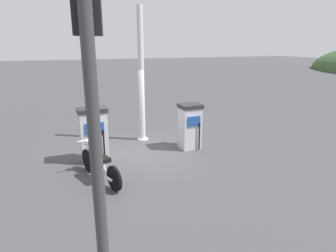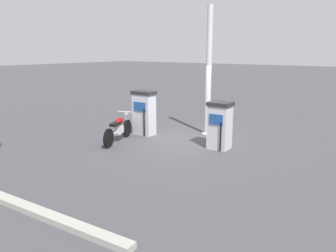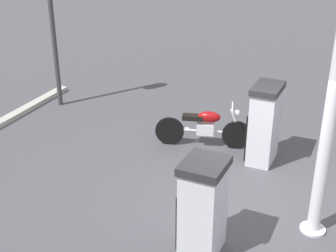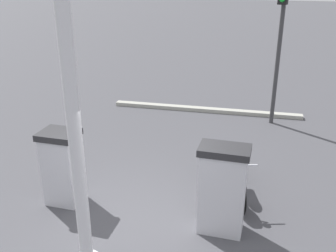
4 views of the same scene
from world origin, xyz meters
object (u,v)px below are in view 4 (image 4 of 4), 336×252
Objects in this scene: fuel_pump_near at (222,189)px; motorcycle_near_pump at (235,173)px; canopy_support_pole at (75,131)px; fuel_pump_far at (62,167)px; roadside_traffic_light at (281,28)px.

fuel_pump_near is 1.33m from motorcycle_near_pump.
motorcycle_near_pump is 3.72m from canopy_support_pole.
fuel_pump_near is 2.70m from canopy_support_pole.
fuel_pump_far is at bearing 41.14° from canopy_support_pole.
canopy_support_pole is at bearing 160.69° from roadside_traffic_light.
roadside_traffic_light is 0.91× the size of canopy_support_pole.
motorcycle_near_pump is 4.83m from roadside_traffic_light.
roadside_traffic_light is (4.20, -0.49, 2.33)m from motorcycle_near_pump.
fuel_pump_near reaches higher than fuel_pump_far.
roadside_traffic_light is at bearing -6.66° from motorcycle_near_pump.
fuel_pump_near is 1.08× the size of fuel_pump_far.
motorcycle_near_pump is (1.28, -3.13, -0.30)m from fuel_pump_far.
canopy_support_pole is (-1.39, 1.86, 1.39)m from fuel_pump_near.
fuel_pump_far is (0.00, 3.07, -0.06)m from fuel_pump_near.
fuel_pump_far is at bearing 146.54° from roadside_traffic_light.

